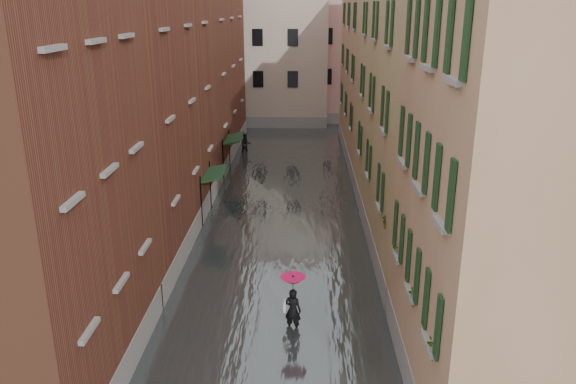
# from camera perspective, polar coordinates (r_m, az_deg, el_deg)

# --- Properties ---
(ground) EXTENTS (120.00, 120.00, 0.00)m
(ground) POSITION_cam_1_polar(r_m,az_deg,el_deg) (18.91, -1.80, -15.61)
(ground) COLOR #57575A
(ground) RESTS_ON ground
(floodwater) EXTENTS (10.00, 60.00, 0.20)m
(floodwater) POSITION_cam_1_polar(r_m,az_deg,el_deg) (30.51, -0.36, -1.65)
(floodwater) COLOR #484F4F
(floodwater) RESTS_ON ground
(building_left_mid) EXTENTS (6.00, 14.00, 12.50)m
(building_left_mid) POSITION_cam_1_polar(r_m,az_deg,el_deg) (26.27, -16.32, 8.22)
(building_left_mid) COLOR brown
(building_left_mid) RESTS_ON ground
(building_left_far) EXTENTS (6.00, 16.00, 14.00)m
(building_left_far) POSITION_cam_1_polar(r_m,az_deg,el_deg) (40.60, -10.00, 13.11)
(building_left_far) COLOR brown
(building_left_far) RESTS_ON ground
(building_right_near) EXTENTS (6.00, 8.00, 11.50)m
(building_right_near) POSITION_cam_1_polar(r_m,az_deg,el_deg) (15.65, 24.01, -1.21)
(building_right_near) COLOR #9B7150
(building_right_near) RESTS_ON ground
(building_right_mid) EXTENTS (6.00, 14.00, 13.00)m
(building_right_mid) POSITION_cam_1_polar(r_m,az_deg,el_deg) (25.67, 15.28, 8.65)
(building_right_mid) COLOR tan
(building_right_mid) RESTS_ON ground
(building_right_far) EXTENTS (6.00, 16.00, 11.50)m
(building_right_far) POSITION_cam_1_polar(r_m,az_deg,el_deg) (40.37, 10.38, 11.28)
(building_right_far) COLOR #9B7150
(building_right_far) RESTS_ON ground
(building_end_cream) EXTENTS (12.00, 9.00, 13.00)m
(building_end_cream) POSITION_cam_1_polar(r_m,az_deg,el_deg) (53.94, -2.69, 14.09)
(building_end_cream) COLOR #C1B09A
(building_end_cream) RESTS_ON ground
(building_end_pink) EXTENTS (10.00, 9.00, 12.00)m
(building_end_pink) POSITION_cam_1_polar(r_m,az_deg,el_deg) (56.04, 6.96, 13.63)
(building_end_pink) COLOR #D09A92
(building_end_pink) RESTS_ON ground
(awning_near) EXTENTS (1.09, 2.77, 2.80)m
(awning_near) POSITION_cam_1_polar(r_m,az_deg,el_deg) (28.55, -7.50, 1.75)
(awning_near) COLOR #17341C
(awning_near) RESTS_ON ground
(awning_far) EXTENTS (1.09, 3.05, 2.80)m
(awning_far) POSITION_cam_1_polar(r_m,az_deg,el_deg) (36.00, -5.59, 5.33)
(awning_far) COLOR #17341C
(awning_far) RESTS_ON ground
(window_planters) EXTENTS (0.59, 8.71, 0.84)m
(window_planters) POSITION_cam_1_polar(r_m,az_deg,el_deg) (16.80, 12.20, -6.92)
(window_planters) COLOR brown
(window_planters) RESTS_ON ground
(pedestrian_main) EXTENTS (0.88, 0.88, 2.06)m
(pedestrian_main) POSITION_cam_1_polar(r_m,az_deg,el_deg) (19.14, 0.49, -10.85)
(pedestrian_main) COLOR black
(pedestrian_main) RESTS_ON ground
(pedestrian_far) EXTENTS (0.97, 0.86, 1.66)m
(pedestrian_far) POSITION_cam_1_polar(r_m,az_deg,el_deg) (41.56, -4.32, 4.82)
(pedestrian_far) COLOR black
(pedestrian_far) RESTS_ON ground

